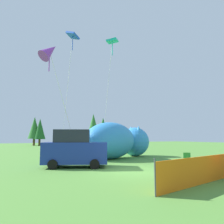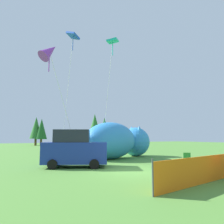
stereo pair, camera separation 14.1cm
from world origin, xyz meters
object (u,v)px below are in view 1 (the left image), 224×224
object	(u,v)px
kite_purple_delta	(50,52)
kite_blue_box	(72,38)
parked_car	(75,149)
kite_teal_diamond	(112,44)
folding_chair	(187,158)
inflatable_cat	(118,142)

from	to	relation	value
kite_purple_delta	kite_blue_box	size ratio (longest dim) A/B	0.74
parked_car	kite_purple_delta	xyz separation A→B (m)	(-1.70, 0.17, 6.07)
parked_car	kite_teal_diamond	xyz separation A→B (m)	(4.02, 2.76, 8.78)
folding_chair	kite_teal_diamond	bearing A→B (deg)	-126.10
inflatable_cat	kite_blue_box	distance (m)	9.71
folding_chair	inflatable_cat	bearing A→B (deg)	-137.74
folding_chair	parked_car	bearing A→B (deg)	-83.68
parked_car	kite_blue_box	distance (m)	9.84
inflatable_cat	kite_teal_diamond	world-z (taller)	kite_teal_diamond
inflatable_cat	kite_blue_box	world-z (taller)	kite_blue_box
parked_car	kite_blue_box	xyz separation A→B (m)	(0.80, 3.83, 9.03)
kite_purple_delta	kite_teal_diamond	distance (m)	6.84
folding_chair	kite_blue_box	bearing A→B (deg)	-109.05
parked_car	kite_purple_delta	bearing A→B (deg)	-162.24
parked_car	folding_chair	xyz separation A→B (m)	(6.34, -3.08, -0.58)
folding_chair	kite_blue_box	world-z (taller)	kite_blue_box
inflatable_cat	kite_purple_delta	size ratio (longest dim) A/B	0.99
folding_chair	kite_teal_diamond	size ratio (longest dim) A/B	0.08
kite_teal_diamond	parked_car	bearing A→B (deg)	-145.51
parked_car	inflatable_cat	bearing A→B (deg)	60.26
folding_chair	kite_blue_box	xyz separation A→B (m)	(-5.53, 6.91, 9.61)
inflatable_cat	kite_teal_diamond	size ratio (longest dim) A/B	0.77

